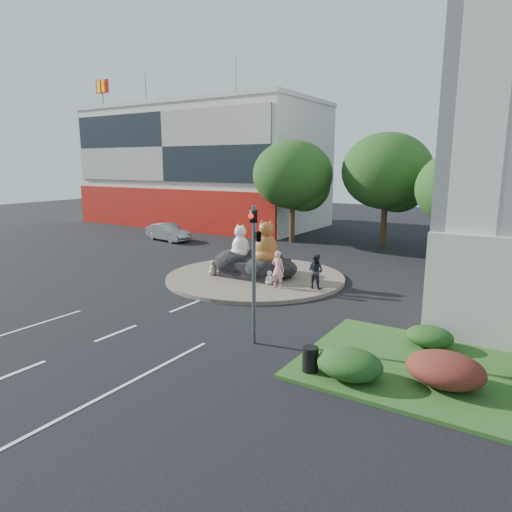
{
  "coord_description": "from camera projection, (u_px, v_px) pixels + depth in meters",
  "views": [
    {
      "loc": [
        13.38,
        -11.16,
        6.4
      ],
      "look_at": [
        1.82,
        7.19,
        2.0
      ],
      "focal_mm": 32.0,
      "sensor_mm": 36.0,
      "label": 1
    }
  ],
  "objects": [
    {
      "name": "ground",
      "position": [
        116.0,
        333.0,
        17.51
      ],
      "size": [
        120.0,
        120.0,
        0.0
      ],
      "primitive_type": "plane",
      "color": "black",
      "rests_on": "ground"
    },
    {
      "name": "roundabout_island",
      "position": [
        255.0,
        277.0,
        25.79
      ],
      "size": [
        10.0,
        10.0,
        0.2
      ],
      "primitive_type": "cylinder",
      "color": "brown",
      "rests_on": "ground"
    },
    {
      "name": "rock_plinth",
      "position": [
        255.0,
        268.0,
        25.68
      ],
      "size": [
        3.2,
        2.6,
        0.9
      ],
      "primitive_type": null,
      "color": "black",
      "rests_on": "roundabout_island"
    },
    {
      "name": "shophouse_block",
      "position": [
        203.0,
        166.0,
        48.83
      ],
      "size": [
        25.2,
        12.3,
        17.4
      ],
      "color": "silver",
      "rests_on": "ground"
    },
    {
      "name": "grass_verge",
      "position": [
        468.0,
        378.0,
        13.72
      ],
      "size": [
        10.0,
        6.0,
        0.12
      ],
      "primitive_type": "cube",
      "color": "#204C19",
      "rests_on": "ground"
    },
    {
      "name": "tree_left",
      "position": [
        294.0,
        178.0,
        36.82
      ],
      "size": [
        6.46,
        6.46,
        8.27
      ],
      "color": "#382314",
      "rests_on": "ground"
    },
    {
      "name": "tree_mid",
      "position": [
        388.0,
        175.0,
        34.76
      ],
      "size": [
        6.84,
        6.84,
        8.76
      ],
      "color": "#382314",
      "rests_on": "ground"
    },
    {
      "name": "tree_right",
      "position": [
        464.0,
        193.0,
        28.49
      ],
      "size": [
        5.7,
        5.7,
        7.3
      ],
      "color": "#382314",
      "rests_on": "ground"
    },
    {
      "name": "hedge_near_green",
      "position": [
        349.0,
        364.0,
        13.53
      ],
      "size": [
        2.0,
        1.6,
        0.9
      ],
      "primitive_type": "ellipsoid",
      "color": "#153D13",
      "rests_on": "grass_verge"
    },
    {
      "name": "hedge_red",
      "position": [
        445.0,
        370.0,
        13.04
      ],
      "size": [
        2.2,
        1.76,
        0.99
      ],
      "primitive_type": "ellipsoid",
      "color": "#471813",
      "rests_on": "grass_verge"
    },
    {
      "name": "hedge_back_green",
      "position": [
        430.0,
        336.0,
        15.91
      ],
      "size": [
        1.6,
        1.28,
        0.72
      ],
      "primitive_type": "ellipsoid",
      "color": "#153D13",
      "rests_on": "grass_verge"
    },
    {
      "name": "traffic_light",
      "position": [
        256.0,
        245.0,
        15.79
      ],
      "size": [
        0.44,
        1.24,
        5.0
      ],
      "color": "#595B60",
      "rests_on": "ground"
    },
    {
      "name": "cat_white",
      "position": [
        240.0,
        241.0,
        25.72
      ],
      "size": [
        1.31,
        1.17,
        1.99
      ],
      "primitive_type": null,
      "rotation": [
        0.0,
        0.0,
        -0.13
      ],
      "color": "silver",
      "rests_on": "rock_plinth"
    },
    {
      "name": "cat_tabby",
      "position": [
        266.0,
        242.0,
        24.49
      ],
      "size": [
        1.83,
        1.75,
        2.38
      ],
      "primitive_type": null,
      "rotation": [
        0.0,
        0.0,
        0.47
      ],
      "color": "orange",
      "rests_on": "rock_plinth"
    },
    {
      "name": "kitten_calico",
      "position": [
        213.0,
        267.0,
        25.85
      ],
      "size": [
        0.61,
        0.56,
        0.88
      ],
      "primitive_type": null,
      "rotation": [
        0.0,
        0.0,
        -0.22
      ],
      "color": "silver",
      "rests_on": "roundabout_island"
    },
    {
      "name": "kitten_white",
      "position": [
        269.0,
        277.0,
        23.8
      ],
      "size": [
        0.61,
        0.59,
        0.76
      ],
      "primitive_type": null,
      "rotation": [
        0.0,
        0.0,
        0.65
      ],
      "color": "beige",
      "rests_on": "roundabout_island"
    },
    {
      "name": "pedestrian_pink",
      "position": [
        278.0,
        269.0,
        23.06
      ],
      "size": [
        0.72,
        0.49,
        1.92
      ],
      "primitive_type": "imported",
      "rotation": [
        0.0,
        0.0,
        3.09
      ],
      "color": "pink",
      "rests_on": "roundabout_island"
    },
    {
      "name": "pedestrian_dark",
      "position": [
        315.0,
        271.0,
        22.97
      ],
      "size": [
        0.93,
        0.76,
        1.78
      ],
      "primitive_type": "imported",
      "rotation": [
        0.0,
        0.0,
        3.04
      ],
      "color": "black",
      "rests_on": "roundabout_island"
    },
    {
      "name": "parked_car",
      "position": [
        168.0,
        232.0,
        38.42
      ],
      "size": [
        4.66,
        2.35,
        1.46
      ],
      "primitive_type": "imported",
      "rotation": [
        0.0,
        0.0,
        1.38
      ],
      "color": "#9B9EA2",
      "rests_on": "ground"
    },
    {
      "name": "litter_bin",
      "position": [
        310.0,
        359.0,
        14.0
      ],
      "size": [
        0.52,
        0.52,
        0.77
      ],
      "primitive_type": "cylinder",
      "rotation": [
        0.0,
        0.0,
        -0.06
      ],
      "color": "black",
      "rests_on": "grass_verge"
    }
  ]
}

